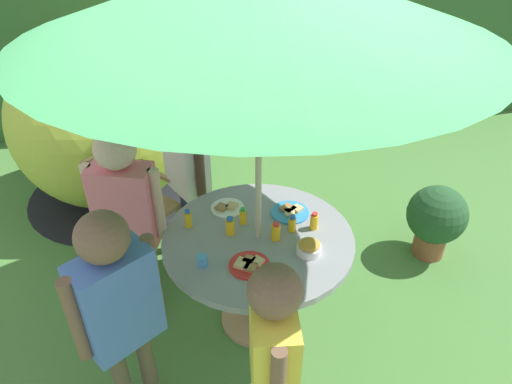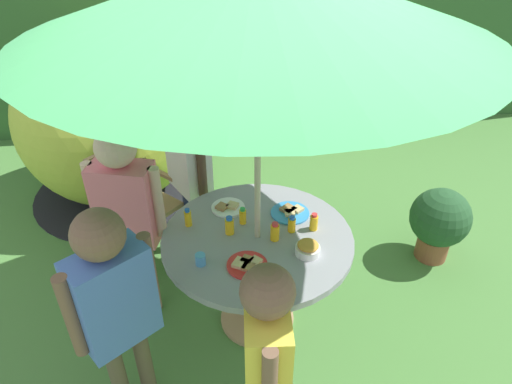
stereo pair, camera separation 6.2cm
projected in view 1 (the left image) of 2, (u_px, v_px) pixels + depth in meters
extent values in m
cube|color=#477A38|center=(258.00, 319.00, 3.24)|extent=(10.00, 10.00, 0.02)
cube|color=#33602D|center=(217.00, 49.00, 5.52)|extent=(9.00, 0.70, 1.79)
cylinder|color=tan|center=(258.00, 317.00, 3.22)|extent=(0.51, 0.51, 0.03)
cylinder|color=tan|center=(258.00, 282.00, 3.03)|extent=(0.13, 0.13, 0.71)
cylinder|color=gray|center=(258.00, 239.00, 2.82)|extent=(1.18, 1.18, 0.04)
cylinder|color=#B7AD8C|center=(258.00, 180.00, 2.58)|extent=(0.04, 0.04, 2.32)
cylinder|color=#93704C|center=(138.00, 260.00, 3.42)|extent=(0.04, 0.04, 0.44)
cylinder|color=#93704C|center=(181.00, 229.00, 3.72)|extent=(0.04, 0.04, 0.44)
cylinder|color=#93704C|center=(102.00, 239.00, 3.62)|extent=(0.04, 0.04, 0.44)
cylinder|color=#93704C|center=(146.00, 211.00, 3.93)|extent=(0.04, 0.04, 0.44)
cube|color=#93704C|center=(138.00, 210.00, 3.54)|extent=(0.67, 0.67, 0.04)
cube|color=#93704C|center=(115.00, 175.00, 3.50)|extent=(0.37, 0.38, 0.46)
cube|color=#93704C|center=(109.00, 201.00, 3.26)|extent=(0.35, 0.34, 0.03)
cube|color=#93704C|center=(156.00, 174.00, 3.57)|extent=(0.35, 0.34, 0.03)
ellipsoid|color=#B2C63F|center=(103.00, 121.00, 4.12)|extent=(1.93, 1.95, 1.55)
cylinder|color=black|center=(118.00, 192.00, 4.55)|extent=(1.99, 1.99, 0.01)
cube|color=#3E4516|center=(121.00, 201.00, 3.69)|extent=(0.45, 0.13, 0.70)
cylinder|color=brown|center=(429.00, 243.00, 3.76)|extent=(0.25, 0.25, 0.20)
sphere|color=#234C28|center=(437.00, 215.00, 3.59)|extent=(0.47, 0.47, 0.47)
cylinder|color=navy|center=(188.00, 217.00, 3.70)|extent=(0.09, 0.09, 0.62)
cylinder|color=navy|center=(197.00, 226.00, 3.60)|extent=(0.09, 0.09, 0.62)
cube|color=white|center=(186.00, 159.00, 3.33)|extent=(0.34, 0.41, 0.53)
cylinder|color=#4C3828|center=(173.00, 145.00, 3.45)|extent=(0.07, 0.07, 0.47)
cylinder|color=#4C3828|center=(200.00, 167.00, 3.18)|extent=(0.07, 0.07, 0.47)
sphere|color=#4C3828|center=(181.00, 111.00, 3.12)|extent=(0.24, 0.24, 0.24)
cylinder|color=brown|center=(128.00, 275.00, 3.14)|extent=(0.09, 0.09, 0.64)
cylinder|color=brown|center=(151.00, 277.00, 3.13)|extent=(0.09, 0.09, 0.64)
cube|color=#EA727F|center=(126.00, 206.00, 2.80)|extent=(0.41, 0.29, 0.54)
cylinder|color=#D8B293|center=(93.00, 200.00, 2.81)|extent=(0.07, 0.07, 0.49)
cylinder|color=#D8B293|center=(158.00, 204.00, 2.77)|extent=(0.07, 0.07, 0.49)
sphere|color=#D8B293|center=(115.00, 149.00, 2.58)|extent=(0.24, 0.24, 0.24)
cylinder|color=brown|center=(123.00, 384.00, 2.46)|extent=(0.09, 0.09, 0.64)
cylinder|color=brown|center=(148.00, 366.00, 2.55)|extent=(0.09, 0.09, 0.64)
cube|color=#4C72C6|center=(117.00, 300.00, 2.17)|extent=(0.42, 0.38, 0.54)
cylinder|color=brown|center=(76.00, 321.00, 2.04)|extent=(0.07, 0.07, 0.48)
cylinder|color=brown|center=(153.00, 275.00, 2.28)|extent=(0.07, 0.07, 0.48)
sphere|color=brown|center=(102.00, 237.00, 1.96)|extent=(0.24, 0.24, 0.24)
cube|color=yellow|center=(273.00, 350.00, 2.00)|extent=(0.22, 0.36, 0.51)
cylinder|color=brown|center=(269.00, 312.00, 2.15)|extent=(0.06, 0.06, 0.46)
sphere|color=brown|center=(275.00, 291.00, 1.80)|extent=(0.23, 0.23, 0.23)
cylinder|color=white|center=(309.00, 249.00, 2.67)|extent=(0.15, 0.15, 0.05)
ellipsoid|color=gold|center=(309.00, 244.00, 2.65)|extent=(0.12, 0.12, 0.04)
cylinder|color=red|center=(249.00, 265.00, 2.59)|extent=(0.23, 0.23, 0.01)
cube|color=tan|center=(257.00, 261.00, 2.59)|extent=(0.09, 0.09, 0.02)
cube|color=#9E7547|center=(249.00, 260.00, 2.60)|extent=(0.09, 0.09, 0.02)
cube|color=tan|center=(243.00, 264.00, 2.57)|extent=(0.11, 0.11, 0.02)
cube|color=#9E7547|center=(251.00, 267.00, 2.55)|extent=(0.09, 0.09, 0.02)
cylinder|color=#338CD8|center=(290.00, 212.00, 3.00)|extent=(0.25, 0.25, 0.01)
cube|color=tan|center=(297.00, 208.00, 3.01)|extent=(0.09, 0.09, 0.02)
cube|color=#9E7547|center=(288.00, 209.00, 3.01)|extent=(0.12, 0.12, 0.02)
cube|color=tan|center=(290.00, 212.00, 2.98)|extent=(0.07, 0.07, 0.02)
cylinder|color=white|center=(228.00, 208.00, 3.04)|extent=(0.22, 0.22, 0.01)
cube|color=tan|center=(232.00, 206.00, 3.04)|extent=(0.09, 0.09, 0.02)
cube|color=#9E7547|center=(222.00, 207.00, 3.02)|extent=(0.10, 0.10, 0.02)
cylinder|color=yellow|center=(314.00, 222.00, 2.85)|extent=(0.05, 0.05, 0.10)
cylinder|color=red|center=(315.00, 214.00, 2.81)|extent=(0.04, 0.04, 0.02)
cylinder|color=yellow|center=(230.00, 227.00, 2.80)|extent=(0.06, 0.06, 0.10)
cylinder|color=blue|center=(230.00, 219.00, 2.77)|extent=(0.04, 0.04, 0.02)
cylinder|color=yellow|center=(188.00, 219.00, 2.86)|extent=(0.04, 0.04, 0.11)
cylinder|color=blue|center=(187.00, 211.00, 2.83)|extent=(0.03, 0.03, 0.02)
cylinder|color=yellow|center=(276.00, 232.00, 2.76)|extent=(0.06, 0.06, 0.10)
cylinder|color=red|center=(276.00, 224.00, 2.72)|extent=(0.04, 0.04, 0.02)
cylinder|color=yellow|center=(292.00, 224.00, 2.83)|extent=(0.05, 0.05, 0.09)
cylinder|color=blue|center=(293.00, 217.00, 2.80)|extent=(0.03, 0.03, 0.02)
cylinder|color=yellow|center=(243.00, 217.00, 2.89)|extent=(0.04, 0.04, 0.10)
cylinder|color=green|center=(243.00, 210.00, 2.86)|extent=(0.03, 0.03, 0.02)
cylinder|color=#4C99D8|center=(202.00, 260.00, 2.58)|extent=(0.06, 0.06, 0.07)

